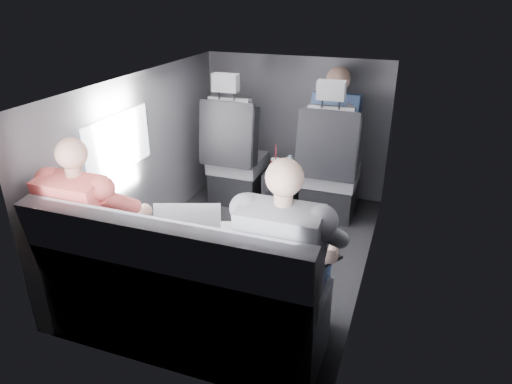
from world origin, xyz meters
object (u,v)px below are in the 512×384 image
(soda_cup, at_px, (276,164))
(water_bottle, at_px, (290,165))
(rear_bench, at_px, (183,299))
(laptop_white, at_px, (115,215))
(passenger_rear_left, at_px, (97,226))
(passenger_front_right, at_px, (335,128))
(front_seat_left, at_px, (235,163))
(center_console, at_px, (281,187))
(front_seat_right, at_px, (329,175))
(laptop_silver, at_px, (197,230))
(laptop_black, at_px, (304,250))
(passenger_rear_right, at_px, (288,261))

(soda_cup, bearing_deg, water_bottle, -0.12)
(rear_bench, distance_m, laptop_white, 0.71)
(soda_cup, xyz_separation_m, passenger_rear_left, (-0.58, -1.75, 0.16))
(water_bottle, height_order, laptop_white, laptop_white)
(passenger_rear_left, bearing_deg, passenger_front_right, 63.38)
(soda_cup, relative_size, passenger_rear_left, 0.21)
(front_seat_left, relative_size, center_console, 2.64)
(rear_bench, distance_m, passenger_rear_left, 0.69)
(front_seat_right, bearing_deg, water_bottle, -170.53)
(laptop_silver, height_order, laptop_black, laptop_silver)
(passenger_rear_left, bearing_deg, laptop_black, 6.25)
(front_seat_right, height_order, passenger_rear_left, front_seat_right)
(center_console, xyz_separation_m, laptop_black, (0.64, -1.71, 0.43))
(front_seat_left, xyz_separation_m, front_seat_right, (0.90, 0.00, 0.00))
(center_console, bearing_deg, laptop_white, -108.86)
(water_bottle, xyz_separation_m, laptop_white, (-0.68, -1.60, 0.15))
(soda_cup, distance_m, laptop_white, 1.70)
(water_bottle, bearing_deg, center_console, 135.50)
(water_bottle, distance_m, passenger_rear_left, 1.89)
(front_seat_left, xyz_separation_m, passenger_front_right, (0.87, 0.26, 0.36))
(rear_bench, bearing_deg, center_console, 90.00)
(soda_cup, height_order, laptop_silver, laptop_silver)
(passenger_rear_left, xyz_separation_m, passenger_front_right, (1.03, 2.06, 0.14))
(front_seat_left, bearing_deg, laptop_silver, -75.20)
(water_bottle, relative_size, passenger_rear_left, 0.14)
(center_console, distance_m, laptop_white, 1.85)
(laptop_black, xyz_separation_m, passenger_rear_left, (-1.25, -0.14, -0.01))
(front_seat_left, xyz_separation_m, laptop_white, (-0.13, -1.66, 0.23))
(laptop_black, relative_size, passenger_front_right, 0.50)
(laptop_silver, bearing_deg, front_seat_right, 74.77)
(rear_bench, xyz_separation_m, passenger_rear_right, (0.58, 0.10, 0.32))
(rear_bench, xyz_separation_m, passenger_rear_left, (-0.61, 0.10, 0.31))
(front_seat_right, bearing_deg, laptop_black, -83.56)
(laptop_white, bearing_deg, passenger_rear_right, -7.21)
(soda_cup, bearing_deg, laptop_black, -67.39)
(front_seat_left, xyz_separation_m, center_console, (0.45, 0.04, -0.20))
(water_bottle, height_order, passenger_rear_right, passenger_rear_right)
(rear_bench, bearing_deg, front_seat_left, 103.31)
(soda_cup, distance_m, laptop_black, 1.75)
(water_bottle, bearing_deg, rear_bench, -93.10)
(water_bottle, distance_m, passenger_front_right, 0.53)
(center_console, distance_m, rear_bench, 1.94)
(front_seat_left, height_order, rear_bench, front_seat_left)
(front_seat_left, bearing_deg, passenger_front_right, 16.43)
(laptop_white, height_order, passenger_rear_right, passenger_rear_right)
(water_bottle, relative_size, laptop_silver, 0.37)
(laptop_silver, relative_size, passenger_front_right, 0.51)
(passenger_rear_right, bearing_deg, soda_cup, 109.41)
(front_seat_left, relative_size, passenger_rear_left, 1.05)
(laptop_black, relative_size, passenger_rear_right, 0.35)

